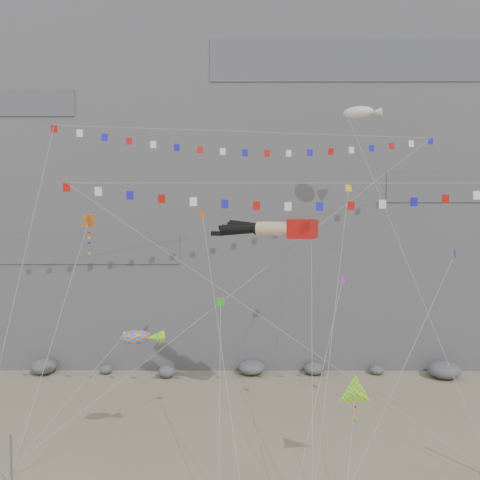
# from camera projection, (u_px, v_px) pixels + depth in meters

# --- Properties ---
(ground) EXTENTS (120.00, 120.00, 0.00)m
(ground) POSITION_uv_depth(u_px,v_px,m) (257.00, 468.00, 27.89)
(ground) COLOR gray
(ground) RESTS_ON ground
(cliff) EXTENTS (80.00, 28.00, 50.00)m
(cliff) POSITION_uv_depth(u_px,v_px,m) (249.00, 139.00, 58.77)
(cliff) COLOR slate
(cliff) RESTS_ON ground
(talus_boulders) EXTENTS (60.00, 3.00, 1.20)m
(talus_boulders) POSITION_uv_depth(u_px,v_px,m) (252.00, 368.00, 44.85)
(talus_boulders) COLOR slate
(talus_boulders) RESTS_ON ground
(anchor_pole_left) EXTENTS (0.12, 0.12, 3.78)m
(anchor_pole_left) POSITION_uv_depth(u_px,v_px,m) (11.00, 471.00, 24.01)
(anchor_pole_left) COLOR gray
(anchor_pole_left) RESTS_ON ground
(legs_kite) EXTENTS (7.57, 15.07, 18.39)m
(legs_kite) POSITION_uv_depth(u_px,v_px,m) (274.00, 229.00, 32.71)
(legs_kite) COLOR red
(legs_kite) RESTS_ON ground
(flag_banner_upper) EXTENTS (30.77, 16.87, 30.19)m
(flag_banner_upper) POSITION_uv_depth(u_px,v_px,m) (256.00, 132.00, 37.48)
(flag_banner_upper) COLOR red
(flag_banner_upper) RESTS_ON ground
(flag_banner_lower) EXTENTS (29.90, 4.79, 20.78)m
(flag_banner_lower) POSITION_uv_depth(u_px,v_px,m) (304.00, 183.00, 29.43)
(flag_banner_lower) COLOR red
(flag_banner_lower) RESTS_ON ground
(harlequin_kite) EXTENTS (2.84, 9.57, 17.13)m
(harlequin_kite) POSITION_uv_depth(u_px,v_px,m) (89.00, 222.00, 31.05)
(harlequin_kite) COLOR red
(harlequin_kite) RESTS_ON ground
(fish_windsock) EXTENTS (8.83, 6.54, 11.79)m
(fish_windsock) POSITION_uv_depth(u_px,v_px,m) (135.00, 338.00, 28.24)
(fish_windsock) COLOR orange
(fish_windsock) RESTS_ON ground
(delta_kite) EXTENTS (3.49, 7.40, 8.97)m
(delta_kite) POSITION_uv_depth(u_px,v_px,m) (355.00, 394.00, 26.11)
(delta_kite) COLOR yellow
(delta_kite) RESTS_ON ground
(blimp_windsock) EXTENTS (6.28, 16.15, 28.38)m
(blimp_windsock) POSITION_uv_depth(u_px,v_px,m) (358.00, 113.00, 39.21)
(blimp_windsock) COLOR beige
(blimp_windsock) RESTS_ON ground
(small_kite_a) EXTENTS (4.04, 15.78, 21.69)m
(small_kite_a) POSITION_uv_depth(u_px,v_px,m) (203.00, 218.00, 35.30)
(small_kite_a) COLOR orange
(small_kite_a) RESTS_ON ground
(small_kite_b) EXTENTS (5.28, 10.50, 15.39)m
(small_kite_b) POSITION_uv_depth(u_px,v_px,m) (342.00, 284.00, 30.67)
(small_kite_b) COLOR purple
(small_kite_b) RESTS_ON ground
(small_kite_c) EXTENTS (1.09, 9.66, 13.08)m
(small_kite_c) POSITION_uv_depth(u_px,v_px,m) (221.00, 304.00, 30.05)
(small_kite_c) COLOR green
(small_kite_c) RESTS_ON ground
(small_kite_d) EXTENTS (5.54, 14.97, 22.87)m
(small_kite_d) POSITION_uv_depth(u_px,v_px,m) (348.00, 193.00, 34.85)
(small_kite_d) COLOR #FFAD15
(small_kite_d) RESTS_ON ground
(small_kite_e) EXTENTS (9.83, 8.43, 17.44)m
(small_kite_e) POSITION_uv_depth(u_px,v_px,m) (453.00, 258.00, 29.94)
(small_kite_e) COLOR #1816C5
(small_kite_e) RESTS_ON ground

